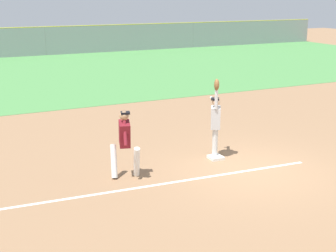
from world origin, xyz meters
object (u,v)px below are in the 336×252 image
(baseball, at_px, (211,98))
(first_base, at_px, (216,157))
(parked_car_green, at_px, (42,42))
(fielder, at_px, (216,119))
(parked_car_black, at_px, (102,39))
(runner, at_px, (125,140))

(baseball, bearing_deg, first_base, -104.39)
(baseball, height_order, parked_car_green, baseball)
(first_base, bearing_deg, parked_car_green, 88.39)
(first_base, relative_size, parked_car_green, 0.08)
(first_base, bearing_deg, fielder, 68.86)
(baseball, height_order, parked_car_black, baseball)
(parked_car_green, relative_size, parked_car_black, 1.03)
(first_base, relative_size, baseball, 5.14)
(fielder, bearing_deg, runner, 38.32)
(fielder, relative_size, parked_car_black, 0.52)
(baseball, bearing_deg, fielder, -101.39)
(runner, height_order, parked_car_green, runner)
(runner, distance_m, baseball, 3.09)
(fielder, distance_m, parked_car_green, 29.03)
(baseball, relative_size, parked_car_black, 0.02)
(parked_car_green, bearing_deg, baseball, -96.68)
(first_base, height_order, baseball, baseball)
(first_base, distance_m, parked_car_black, 29.86)
(first_base, height_order, parked_car_black, parked_car_black)
(fielder, bearing_deg, baseball, -70.75)
(first_base, xyz_separation_m, baseball, (0.15, 0.57, 1.59))
(fielder, height_order, parked_car_green, fielder)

